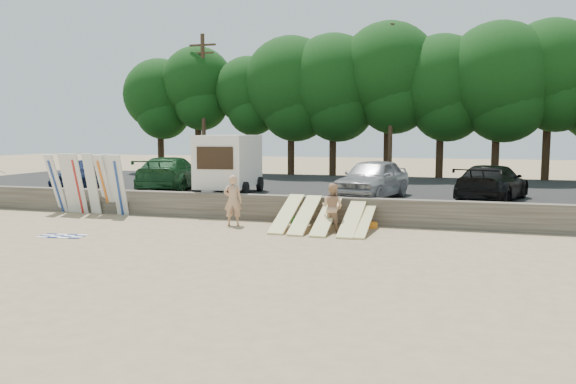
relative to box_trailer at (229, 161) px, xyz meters
name	(u,v)px	position (x,y,z in m)	size (l,w,h in m)	color
ground	(276,235)	(3.91, -5.49, -2.16)	(120.00, 120.00, 0.00)	tan
seawall	(299,209)	(3.91, -2.49, -1.66)	(44.00, 0.50, 1.00)	#6B6356
parking_lot	(338,193)	(3.91, 5.01, -1.81)	(44.00, 14.50, 0.70)	#282828
treeline	(394,82)	(5.88, 12.05, 4.33)	(33.80, 6.76, 9.47)	#382616
utility_poles	(391,98)	(5.91, 10.51, 3.27)	(25.80, 0.26, 9.00)	#473321
box_trailer	(229,161)	(0.00, 0.00, 0.00)	(2.68, 4.29, 2.61)	white
car_0	(84,173)	(-7.97, 0.58, -0.72)	(1.74, 4.33, 1.48)	#121D41
car_1	(171,173)	(-3.36, 0.88, -0.67)	(2.20, 5.42, 1.57)	#17401F
car_2	(372,179)	(6.33, 0.05, -0.64)	(1.94, 4.83, 1.64)	#939398
car_3	(492,183)	(11.05, 0.67, -0.74)	(2.02, 4.96, 1.44)	black
surfboard_upright_0	(56,184)	(-6.69, -3.07, -0.91)	(0.50, 0.06, 2.60)	silver
surfboard_upright_1	(68,183)	(-6.09, -3.04, -0.89)	(0.50, 0.06, 2.60)	silver
surfboard_upright_2	(78,184)	(-5.59, -3.09, -0.88)	(0.50, 0.06, 2.60)	silver
surfboard_upright_3	(92,184)	(-4.96, -3.01, -0.88)	(0.50, 0.06, 2.60)	silver
surfboard_upright_4	(104,185)	(-4.44, -2.90, -0.90)	(0.50, 0.06, 2.60)	silver
surfboard_upright_5	(111,184)	(-4.09, -2.89, -0.89)	(0.50, 0.06, 2.60)	silver
surfboard_upright_6	(119,185)	(-3.61, -3.12, -0.90)	(0.50, 0.06, 2.60)	silver
surfboard_low_0	(287,213)	(3.86, -4.04, -1.62)	(0.56, 3.00, 0.07)	beige
surfboard_low_1	(305,215)	(4.57, -4.12, -1.63)	(0.56, 3.00, 0.07)	beige
surfboard_low_2	(326,216)	(5.33, -4.12, -1.66)	(0.56, 3.00, 0.07)	beige
surfboard_low_3	(352,218)	(6.24, -4.10, -1.69)	(0.56, 3.00, 0.07)	beige
surfboard_low_4	(363,220)	(6.60, -4.03, -1.75)	(0.56, 3.00, 0.07)	beige
beachgoer_a	(233,200)	(1.79, -4.03, -1.22)	(0.68, 0.45, 1.87)	tan
beachgoer_b	(332,207)	(5.53, -4.10, -1.33)	(0.81, 0.63, 1.66)	tan
cooler	(296,221)	(4.02, -3.35, -2.00)	(0.38, 0.30, 0.32)	#23832D
gear_bag	(372,225)	(6.80, -3.14, -2.05)	(0.30, 0.25, 0.22)	orange
beach_towel	(62,236)	(-2.82, -7.65, -2.15)	(1.50, 1.50, 0.00)	white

